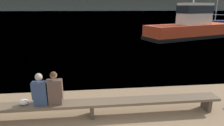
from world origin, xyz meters
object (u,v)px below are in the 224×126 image
(bench_main, at_px, (92,104))
(shopping_bag, at_px, (24,102))
(tugboat_red, at_px, (191,27))
(moored_sailboat, at_px, (217,24))
(person_left, at_px, (40,91))
(person_right, at_px, (55,90))

(bench_main, height_order, shopping_bag, shopping_bag)
(tugboat_red, height_order, moored_sailboat, moored_sailboat)
(tugboat_red, bearing_deg, person_left, 121.09)
(bench_main, xyz_separation_m, tugboat_red, (10.77, 14.89, 0.74))
(moored_sailboat, bearing_deg, person_left, 161.66)
(bench_main, distance_m, tugboat_red, 18.40)
(moored_sailboat, bearing_deg, bench_main, 163.57)
(person_right, bearing_deg, person_left, 179.95)
(person_right, distance_m, tugboat_red, 19.02)
(bench_main, height_order, person_right, person_right)
(person_left, xyz_separation_m, tugboat_red, (12.25, 14.89, 0.24))
(person_left, distance_m, moored_sailboat, 34.23)
(person_right, xyz_separation_m, shopping_bag, (-0.92, 0.02, -0.34))
(shopping_bag, distance_m, tugboat_red, 19.60)
(person_left, relative_size, tugboat_red, 0.09)
(person_left, height_order, person_right, person_right)
(moored_sailboat, bearing_deg, tugboat_red, 159.46)
(bench_main, distance_m, shopping_bag, 1.99)
(person_right, relative_size, tugboat_red, 0.09)
(shopping_bag, relative_size, tugboat_red, 0.03)
(person_right, relative_size, shopping_bag, 3.58)
(person_right, distance_m, shopping_bag, 0.99)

